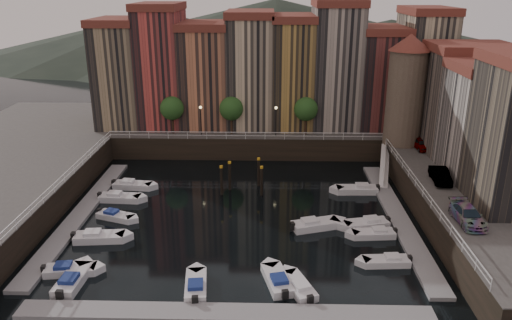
{
  "coord_description": "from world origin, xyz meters",
  "views": [
    {
      "loc": [
        3.01,
        -46.96,
        22.59
      ],
      "look_at": [
        1.69,
        4.0,
        4.38
      ],
      "focal_mm": 35.0,
      "sensor_mm": 36.0,
      "label": 1
    }
  ],
  "objects_px": {
    "car_a": "(421,145)",
    "car_b": "(440,176)",
    "corner_tower": "(406,89)",
    "gangway": "(385,164)",
    "mooring_pilings": "(243,178)",
    "boat_left_1": "(98,237)",
    "boat_left_0": "(69,270)",
    "car_c": "(468,216)",
    "boat_left_2": "(115,216)"
  },
  "relations": [
    {
      "from": "corner_tower",
      "to": "gangway",
      "type": "xyz_separation_m",
      "value": [
        -2.9,
        -4.5,
        -8.28
      ]
    },
    {
      "from": "boat_left_1",
      "to": "car_b",
      "type": "height_order",
      "value": "car_b"
    },
    {
      "from": "boat_left_0",
      "to": "boat_left_1",
      "type": "relative_size",
      "value": 0.91
    },
    {
      "from": "car_a",
      "to": "corner_tower",
      "type": "bearing_deg",
      "value": 125.92
    },
    {
      "from": "boat_left_1",
      "to": "car_c",
      "type": "relative_size",
      "value": 1.01
    },
    {
      "from": "gangway",
      "to": "boat_left_2",
      "type": "height_order",
      "value": "gangway"
    },
    {
      "from": "boat_left_0",
      "to": "car_a",
      "type": "distance_m",
      "value": 42.76
    },
    {
      "from": "car_b",
      "to": "car_c",
      "type": "bearing_deg",
      "value": -89.78
    },
    {
      "from": "corner_tower",
      "to": "boat_left_2",
      "type": "bearing_deg",
      "value": -153.3
    },
    {
      "from": "boat_left_1",
      "to": "car_a",
      "type": "bearing_deg",
      "value": 22.79
    },
    {
      "from": "mooring_pilings",
      "to": "boat_left_0",
      "type": "bearing_deg",
      "value": -127.54
    },
    {
      "from": "mooring_pilings",
      "to": "car_c",
      "type": "height_order",
      "value": "car_c"
    },
    {
      "from": "corner_tower",
      "to": "car_a",
      "type": "height_order",
      "value": "corner_tower"
    },
    {
      "from": "corner_tower",
      "to": "car_b",
      "type": "relative_size",
      "value": 3.17
    },
    {
      "from": "corner_tower",
      "to": "car_b",
      "type": "height_order",
      "value": "corner_tower"
    },
    {
      "from": "gangway",
      "to": "mooring_pilings",
      "type": "height_order",
      "value": "gangway"
    },
    {
      "from": "boat_left_1",
      "to": "boat_left_2",
      "type": "bearing_deg",
      "value": 81.7
    },
    {
      "from": "gangway",
      "to": "car_b",
      "type": "relative_size",
      "value": 1.91
    },
    {
      "from": "boat_left_1",
      "to": "boat_left_2",
      "type": "xyz_separation_m",
      "value": [
        0.23,
        4.55,
        -0.05
      ]
    },
    {
      "from": "mooring_pilings",
      "to": "car_a",
      "type": "relative_size",
      "value": 1.23
    },
    {
      "from": "car_a",
      "to": "car_b",
      "type": "xyz_separation_m",
      "value": [
        -1.17,
        -10.81,
        0.05
      ]
    },
    {
      "from": "mooring_pilings",
      "to": "boat_left_0",
      "type": "distance_m",
      "value": 22.05
    },
    {
      "from": "gangway",
      "to": "mooring_pilings",
      "type": "relative_size",
      "value": 1.72
    },
    {
      "from": "car_a",
      "to": "boat_left_1",
      "type": "bearing_deg",
      "value": -155.83
    },
    {
      "from": "boat_left_1",
      "to": "car_a",
      "type": "distance_m",
      "value": 39.38
    },
    {
      "from": "boat_left_0",
      "to": "car_c",
      "type": "bearing_deg",
      "value": -0.34
    },
    {
      "from": "corner_tower",
      "to": "boat_left_1",
      "type": "height_order",
      "value": "corner_tower"
    },
    {
      "from": "boat_left_0",
      "to": "boat_left_2",
      "type": "distance_m",
      "value": 10.11
    },
    {
      "from": "mooring_pilings",
      "to": "car_b",
      "type": "relative_size",
      "value": 1.11
    },
    {
      "from": "corner_tower",
      "to": "car_b",
      "type": "bearing_deg",
      "value": -86.62
    },
    {
      "from": "mooring_pilings",
      "to": "boat_left_1",
      "type": "relative_size",
      "value": 0.99
    },
    {
      "from": "boat_left_1",
      "to": "car_c",
      "type": "height_order",
      "value": "car_c"
    },
    {
      "from": "corner_tower",
      "to": "gangway",
      "type": "distance_m",
      "value": 9.86
    },
    {
      "from": "boat_left_2",
      "to": "boat_left_1",
      "type": "bearing_deg",
      "value": -73.32
    },
    {
      "from": "car_a",
      "to": "car_b",
      "type": "bearing_deg",
      "value": -100.2
    },
    {
      "from": "boat_left_1",
      "to": "car_a",
      "type": "xyz_separation_m",
      "value": [
        34.6,
        18.52,
        3.3
      ]
    },
    {
      "from": "mooring_pilings",
      "to": "car_c",
      "type": "xyz_separation_m",
      "value": [
        19.99,
        -13.5,
        2.05
      ]
    },
    {
      "from": "mooring_pilings",
      "to": "boat_left_0",
      "type": "height_order",
      "value": "mooring_pilings"
    },
    {
      "from": "mooring_pilings",
      "to": "car_a",
      "type": "bearing_deg",
      "value": 16.83
    },
    {
      "from": "boat_left_0",
      "to": "car_a",
      "type": "relative_size",
      "value": 1.12
    },
    {
      "from": "boat_left_0",
      "to": "car_c",
      "type": "xyz_separation_m",
      "value": [
        33.4,
        3.95,
        3.37
      ]
    },
    {
      "from": "gangway",
      "to": "car_a",
      "type": "height_order",
      "value": "car_a"
    },
    {
      "from": "boat_left_2",
      "to": "car_a",
      "type": "bearing_deg",
      "value": 41.73
    },
    {
      "from": "mooring_pilings",
      "to": "boat_left_0",
      "type": "xyz_separation_m",
      "value": [
        -13.41,
        -17.46,
        -1.31
      ]
    },
    {
      "from": "mooring_pilings",
      "to": "boat_left_1",
      "type": "distance_m",
      "value": 17.55
    },
    {
      "from": "boat_left_1",
      "to": "car_b",
      "type": "xyz_separation_m",
      "value": [
        33.42,
        7.72,
        3.35
      ]
    },
    {
      "from": "mooring_pilings",
      "to": "car_a",
      "type": "distance_m",
      "value": 22.85
    },
    {
      "from": "car_c",
      "to": "mooring_pilings",
      "type": "bearing_deg",
      "value": 143.88
    },
    {
      "from": "corner_tower",
      "to": "car_c",
      "type": "relative_size",
      "value": 2.85
    },
    {
      "from": "boat_left_2",
      "to": "car_c",
      "type": "distance_m",
      "value": 33.31
    }
  ]
}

